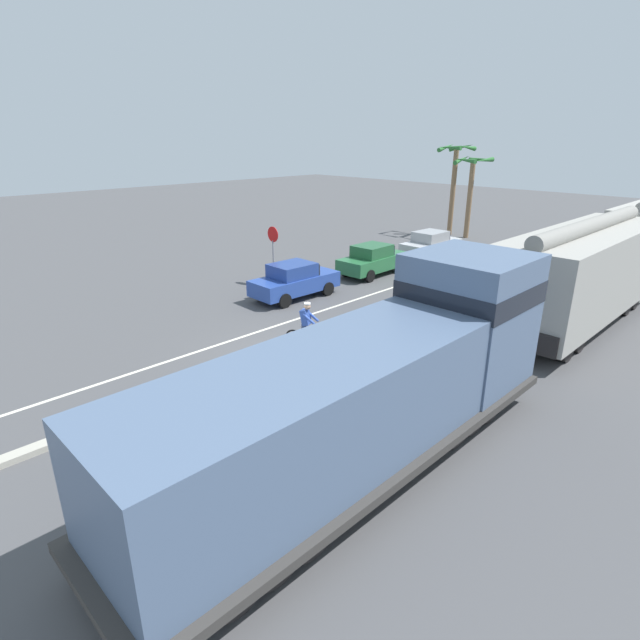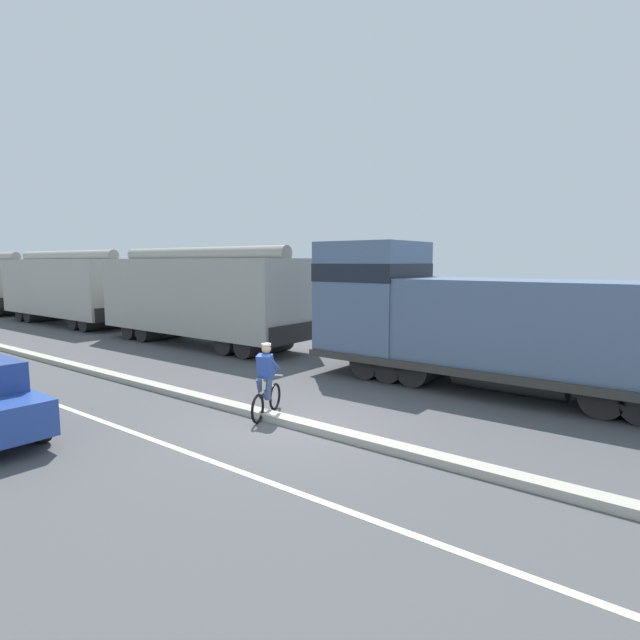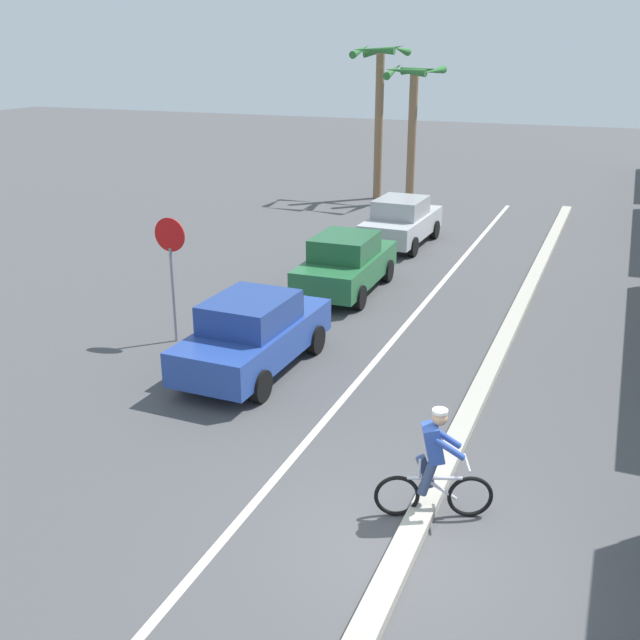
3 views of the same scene
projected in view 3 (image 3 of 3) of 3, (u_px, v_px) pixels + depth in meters
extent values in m
plane|color=#4C4C4F|center=(406.00, 549.00, 10.12)|extent=(120.00, 120.00, 0.00)
cube|color=#B2AD9E|center=(488.00, 374.00, 15.31)|extent=(0.36, 36.00, 0.16)
cube|color=silver|center=(376.00, 360.00, 16.19)|extent=(0.14, 36.00, 0.01)
cube|color=#28479E|center=(254.00, 339.00, 15.53)|extent=(1.80, 4.24, 0.70)
cube|color=navy|center=(250.00, 312.00, 15.18)|extent=(1.54, 1.93, 0.60)
cube|color=#1E232D|center=(272.00, 300.00, 16.05)|extent=(1.43, 0.15, 0.51)
cylinder|color=black|center=(251.00, 329.00, 17.07)|extent=(0.23, 0.64, 0.64)
cylinder|color=black|center=(315.00, 340.00, 16.47)|extent=(0.23, 0.64, 0.64)
cylinder|color=black|center=(188.00, 372.00, 14.83)|extent=(0.23, 0.64, 0.64)
cylinder|color=black|center=(260.00, 386.00, 14.23)|extent=(0.23, 0.64, 0.64)
cube|color=#286B3D|center=(346.00, 268.00, 20.51)|extent=(1.79, 4.24, 0.70)
cube|color=#225B34|center=(345.00, 246.00, 20.16)|extent=(1.54, 1.93, 0.60)
cube|color=#1E232D|center=(356.00, 240.00, 21.05)|extent=(1.43, 0.15, 0.51)
cylinder|color=black|center=(335.00, 265.00, 22.05)|extent=(0.23, 0.64, 0.64)
cylinder|color=black|center=(387.00, 271.00, 21.50)|extent=(0.23, 0.64, 0.64)
cylinder|color=black|center=(301.00, 291.00, 19.76)|extent=(0.23, 0.64, 0.64)
cylinder|color=black|center=(359.00, 297.00, 19.22)|extent=(0.23, 0.64, 0.64)
cube|color=#B7BABF|center=(402.00, 225.00, 25.36)|extent=(1.81, 4.24, 0.70)
cube|color=#9C9EA2|center=(401.00, 207.00, 25.01)|extent=(1.55, 1.94, 0.60)
cube|color=#1E232D|center=(410.00, 203.00, 25.89)|extent=(1.43, 0.16, 0.51)
cylinder|color=black|center=(391.00, 225.00, 26.91)|extent=(0.24, 0.65, 0.64)
cylinder|color=black|center=(434.00, 230.00, 26.30)|extent=(0.24, 0.65, 0.64)
cylinder|color=black|center=(366.00, 242.00, 24.67)|extent=(0.24, 0.65, 0.64)
cylinder|color=black|center=(413.00, 247.00, 24.06)|extent=(0.24, 0.65, 0.64)
torus|color=black|center=(470.00, 497.00, 10.72)|extent=(0.64, 0.29, 0.66)
torus|color=black|center=(397.00, 496.00, 10.74)|extent=(0.64, 0.29, 0.66)
cylinder|color=silver|center=(435.00, 478.00, 10.62)|extent=(0.75, 0.33, 0.05)
cylinder|color=silver|center=(441.00, 489.00, 10.68)|extent=(0.46, 0.22, 0.36)
cylinder|color=silver|center=(420.00, 469.00, 10.58)|extent=(0.04, 0.04, 0.30)
cylinder|color=silver|center=(467.00, 463.00, 10.53)|extent=(0.21, 0.46, 0.04)
cylinder|color=#38476B|center=(425.00, 471.00, 10.70)|extent=(0.33, 0.24, 0.52)
cylinder|color=#38476B|center=(427.00, 479.00, 10.51)|extent=(0.30, 0.23, 0.52)
cube|color=#2D4CA5|center=(433.00, 443.00, 10.43)|extent=(0.43, 0.44, 0.57)
sphere|color=tan|center=(440.00, 418.00, 10.29)|extent=(0.22, 0.22, 0.22)
cylinder|color=white|center=(440.00, 411.00, 10.26)|extent=(0.22, 0.22, 0.05)
cylinder|color=#2D4CA5|center=(446.00, 437.00, 10.57)|extent=(0.46, 0.25, 0.36)
cylinder|color=#2D4CA5|center=(449.00, 449.00, 10.27)|extent=(0.46, 0.25, 0.36)
cylinder|color=gray|center=(174.00, 295.00, 16.89)|extent=(0.07, 0.07, 2.20)
cylinder|color=red|center=(170.00, 235.00, 16.42)|extent=(0.76, 0.03, 0.76)
cylinder|color=white|center=(170.00, 235.00, 16.43)|extent=(0.48, 0.02, 0.48)
cylinder|color=#846647|center=(412.00, 139.00, 31.62)|extent=(0.36, 0.36, 5.39)
cone|color=#2D7033|center=(435.00, 71.00, 30.25)|extent=(0.56, 1.84, 0.39)
cone|color=#2D7033|center=(422.00, 70.00, 31.43)|extent=(1.83, 0.44, 0.42)
cone|color=#2D7033|center=(394.00, 70.00, 31.02)|extent=(0.40, 1.84, 0.73)
cone|color=#2D7033|center=(405.00, 71.00, 29.95)|extent=(1.85, 0.61, 0.44)
cylinder|color=#846647|center=(379.00, 127.00, 32.32)|extent=(0.36, 0.36, 6.18)
cone|color=#2D7033|center=(401.00, 50.00, 30.90)|extent=(0.35, 1.83, 0.49)
cone|color=#2D7033|center=(384.00, 50.00, 32.06)|extent=(1.86, 0.62, 0.67)
cone|color=#2D7033|center=(361.00, 50.00, 31.61)|extent=(0.44, 1.84, 0.70)
cone|color=#2D7033|center=(373.00, 50.00, 30.46)|extent=(1.82, 0.37, 0.36)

